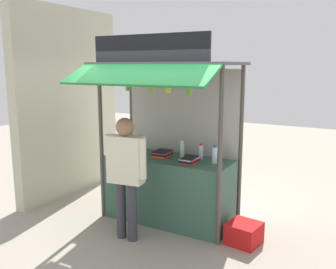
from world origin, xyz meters
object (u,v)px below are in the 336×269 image
magazine_stack_front_right (162,154)px  plastic_crate (244,233)px  banana_bunch_rightmost (168,87)px  magazine_stack_far_left (190,160)px  vendor_person (126,168)px  banana_bunch_inner_left (128,85)px  banana_bunch_inner_right (189,90)px  water_bottle_back_right (215,155)px  water_bottle_right (142,146)px  water_bottle_mid_left (182,150)px  banana_bunch_leftmost (151,88)px  water_bottle_center (201,152)px

magazine_stack_front_right → plastic_crate: (1.34, -0.17, -0.88)m
magazine_stack_front_right → banana_bunch_rightmost: (0.36, -0.47, 1.01)m
magazine_stack_front_right → magazine_stack_far_left: (0.50, -0.10, -0.01)m
magazine_stack_far_left → vendor_person: (-0.58, -0.72, -0.02)m
magazine_stack_far_left → banana_bunch_inner_left: size_ratio=1.24×
magazine_stack_far_left → vendor_person: bearing=-129.0°
banana_bunch_inner_right → plastic_crate: (0.68, 0.30, -1.87)m
water_bottle_back_right → banana_bunch_inner_left: (-1.07, -0.52, 0.95)m
water_bottle_right → banana_bunch_inner_right: bearing=-25.3°
banana_bunch_rightmost → plastic_crate: 2.15m
magazine_stack_front_right → vendor_person: 0.82m
vendor_person → banana_bunch_rightmost: bearing=29.6°
water_bottle_mid_left → banana_bunch_leftmost: (-0.16, -0.60, 0.94)m
water_bottle_right → vendor_person: vendor_person is taller
water_bottle_right → plastic_crate: bearing=-6.4°
water_bottle_back_right → banana_bunch_rightmost: bearing=-131.0°
water_bottle_mid_left → banana_bunch_inner_left: 1.24m
banana_bunch_leftmost → banana_bunch_inner_left: 0.36m
water_bottle_center → magazine_stack_far_left: bearing=-100.9°
vendor_person → water_bottle_center: bearing=48.8°
magazine_stack_front_right → banana_bunch_leftmost: (0.10, -0.47, 1.00)m
water_bottle_mid_left → magazine_stack_far_left: size_ratio=0.75×
banana_bunch_leftmost → plastic_crate: 2.27m
water_bottle_back_right → water_bottle_center: bearing=157.2°
water_bottle_mid_left → banana_bunch_inner_left: (-0.52, -0.59, 0.96)m
water_bottle_center → banana_bunch_leftmost: bearing=-125.6°
water_bottle_back_right → vendor_person: (-0.89, -0.86, -0.10)m
banana_bunch_inner_left → magazine_stack_far_left: bearing=26.1°
plastic_crate → banana_bunch_inner_right: bearing=-156.2°
water_bottle_center → vendor_person: bearing=-123.0°
water_bottle_mid_left → banana_bunch_rightmost: bearing=-80.6°
water_bottle_right → banana_bunch_rightmost: (0.73, -0.49, 0.94)m
banana_bunch_inner_right → water_bottle_mid_left: bearing=124.0°
water_bottle_center → banana_bunch_inner_right: bearing=-79.8°
water_bottle_center → banana_bunch_inner_left: 1.41m
water_bottle_mid_left → banana_bunch_inner_left: size_ratio=0.93×
water_bottle_mid_left → plastic_crate: 1.46m
banana_bunch_inner_left → magazine_stack_front_right: bearing=60.8°
water_bottle_back_right → magazine_stack_far_left: size_ratio=0.80×
banana_bunch_leftmost → water_bottle_right: bearing=133.7°
magazine_stack_far_left → vendor_person: size_ratio=0.19×
water_bottle_back_right → banana_bunch_inner_left: size_ratio=0.98×
water_bottle_center → banana_bunch_leftmost: size_ratio=0.86×
banana_bunch_rightmost → banana_bunch_inner_right: bearing=0.4°
water_bottle_right → water_bottle_back_right: size_ratio=1.01×
banana_bunch_leftmost → banana_bunch_rightmost: size_ratio=1.01×
water_bottle_right → banana_bunch_leftmost: 1.15m
banana_bunch_inner_left → plastic_crate: (1.60, 0.30, -1.90)m
water_bottle_back_right → banana_bunch_inner_right: size_ratio=0.90×
water_bottle_right → water_bottle_center: bearing=8.6°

